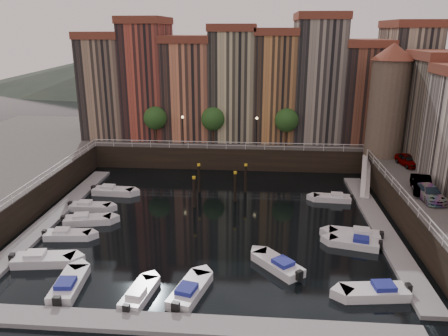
# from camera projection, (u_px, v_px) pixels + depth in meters

# --- Properties ---
(ground) EXTENTS (200.00, 200.00, 0.00)m
(ground) POSITION_uv_depth(u_px,v_px,m) (214.00, 219.00, 44.11)
(ground) COLOR black
(ground) RESTS_ON ground
(quay_far) EXTENTS (80.00, 20.00, 3.00)m
(quay_far) POSITION_uv_depth(u_px,v_px,m) (231.00, 142.00, 68.36)
(quay_far) COLOR black
(quay_far) RESTS_ON ground
(dock_left) EXTENTS (2.00, 28.00, 0.35)m
(dock_left) POSITION_uv_depth(u_px,v_px,m) (55.00, 216.00, 44.37)
(dock_left) COLOR gray
(dock_left) RESTS_ON ground
(dock_right) EXTENTS (2.00, 28.00, 0.35)m
(dock_right) POSITION_uv_depth(u_px,v_px,m) (381.00, 227.00, 41.84)
(dock_right) COLOR gray
(dock_right) RESTS_ON ground
(dock_near) EXTENTS (30.00, 2.00, 0.35)m
(dock_near) POSITION_uv_depth(u_px,v_px,m) (186.00, 325.00, 27.90)
(dock_near) COLOR gray
(dock_near) RESTS_ON ground
(mountains) EXTENTS (145.00, 100.00, 18.00)m
(mountains) POSITION_uv_depth(u_px,v_px,m) (253.00, 62.00, 146.10)
(mountains) COLOR #2D382D
(mountains) RESTS_ON ground
(far_terrace) EXTENTS (48.70, 10.30, 17.50)m
(far_terrace) POSITION_uv_depth(u_px,v_px,m) (253.00, 83.00, 62.87)
(far_terrace) COLOR #92755C
(far_terrace) RESTS_ON quay_far
(corner_tower) EXTENTS (5.20, 5.20, 13.80)m
(corner_tower) POSITION_uv_depth(u_px,v_px,m) (388.00, 99.00, 53.25)
(corner_tower) COLOR #6B5B4C
(corner_tower) RESTS_ON quay_right
(promenade_trees) EXTENTS (21.20, 3.20, 5.20)m
(promenade_trees) POSITION_uv_depth(u_px,v_px,m) (218.00, 119.00, 59.52)
(promenade_trees) COLOR black
(promenade_trees) RESTS_ON quay_far
(street_lamps) EXTENTS (10.36, 0.36, 4.18)m
(street_lamps) POSITION_uv_depth(u_px,v_px,m) (220.00, 126.00, 58.75)
(street_lamps) COLOR black
(street_lamps) RESTS_ON quay_far
(railings) EXTENTS (36.08, 34.04, 0.52)m
(railings) POSITION_uv_depth(u_px,v_px,m) (218.00, 168.00, 47.61)
(railings) COLOR white
(railings) RESTS_ON ground
(gangway) EXTENTS (2.78, 8.32, 3.73)m
(gangway) POSITION_uv_depth(u_px,v_px,m) (366.00, 174.00, 51.70)
(gangway) COLOR white
(gangway) RESTS_ON ground
(mooring_pilings) EXTENTS (5.78, 5.32, 3.78)m
(mooring_pilings) POSITION_uv_depth(u_px,v_px,m) (219.00, 184.00, 49.06)
(mooring_pilings) COLOR black
(mooring_pilings) RESTS_ON ground
(boat_left_0) EXTENTS (5.21, 2.48, 1.17)m
(boat_left_0) POSITION_uv_depth(u_px,v_px,m) (42.00, 260.00, 35.44)
(boat_left_0) COLOR silver
(boat_left_0) RESTS_ON ground
(boat_left_1) EXTENTS (4.40, 1.95, 0.99)m
(boat_left_1) POSITION_uv_depth(u_px,v_px,m) (67.00, 235.00, 39.86)
(boat_left_1) COLOR silver
(boat_left_1) RESTS_ON ground
(boat_left_2) EXTENTS (4.87, 2.64, 1.09)m
(boat_left_2) POSITION_uv_depth(u_px,v_px,m) (87.00, 220.00, 42.93)
(boat_left_2) COLOR silver
(boat_left_2) RESTS_ON ground
(boat_left_3) EXTENTS (4.45, 1.67, 1.02)m
(boat_left_3) POSITION_uv_depth(u_px,v_px,m) (89.00, 207.00, 46.20)
(boat_left_3) COLOR silver
(boat_left_3) RESTS_ON ground
(boat_left_4) EXTENTS (4.95, 1.98, 1.13)m
(boat_left_4) POSITION_uv_depth(u_px,v_px,m) (112.00, 191.00, 50.58)
(boat_left_4) COLOR silver
(boat_left_4) RESTS_ON ground
(boat_right_0) EXTENTS (5.06, 2.37, 1.14)m
(boat_right_0) POSITION_uv_depth(u_px,v_px,m) (376.00, 292.00, 31.07)
(boat_right_0) COLOR silver
(boat_right_0) RESTS_ON ground
(boat_right_1) EXTENTS (4.58, 2.55, 1.03)m
(boat_right_1) POSITION_uv_depth(u_px,v_px,m) (355.00, 243.00, 38.31)
(boat_right_1) COLOR silver
(boat_right_1) RESTS_ON ground
(boat_right_2) EXTENTS (4.88, 2.44, 1.09)m
(boat_right_2) POSITION_uv_depth(u_px,v_px,m) (356.00, 235.00, 39.80)
(boat_right_2) COLOR silver
(boat_right_2) RESTS_ON ground
(boat_right_4) EXTENTS (4.34, 1.82, 0.98)m
(boat_right_4) POSITION_uv_depth(u_px,v_px,m) (333.00, 198.00, 48.60)
(boat_right_4) COLOR silver
(boat_right_4) RESTS_ON ground
(boat_near_0) EXTENTS (2.19, 5.02, 1.13)m
(boat_near_0) POSITION_uv_depth(u_px,v_px,m) (69.00, 285.00, 31.91)
(boat_near_0) COLOR silver
(boat_near_0) RESTS_ON ground
(boat_near_1) EXTENTS (2.16, 4.40, 0.99)m
(boat_near_1) POSITION_uv_depth(u_px,v_px,m) (139.00, 294.00, 30.91)
(boat_near_1) COLOR silver
(boat_near_1) RESTS_ON ground
(boat_near_2) EXTENTS (2.89, 5.05, 1.13)m
(boat_near_2) POSITION_uv_depth(u_px,v_px,m) (190.00, 291.00, 31.20)
(boat_near_2) COLOR silver
(boat_near_2) RESTS_ON ground
(car_a) EXTENTS (2.29, 4.21, 1.36)m
(car_a) POSITION_uv_depth(u_px,v_px,m) (408.00, 161.00, 50.71)
(car_a) COLOR gray
(car_a) RESTS_ON quay_right
(car_b) EXTENTS (2.50, 4.84, 1.52)m
(car_b) POSITION_uv_depth(u_px,v_px,m) (421.00, 185.00, 42.51)
(car_b) COLOR gray
(car_b) RESTS_ON quay_right
(car_c) EXTENTS (2.18, 4.73, 1.34)m
(car_c) POSITION_uv_depth(u_px,v_px,m) (429.00, 194.00, 40.59)
(car_c) COLOR gray
(car_c) RESTS_ON quay_right
(boat_extra_924) EXTENTS (4.32, 4.65, 1.12)m
(boat_extra_924) POSITION_uv_depth(u_px,v_px,m) (279.00, 265.00, 34.67)
(boat_extra_924) COLOR silver
(boat_extra_924) RESTS_ON ground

